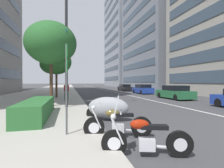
{
  "coord_description": "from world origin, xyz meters",
  "views": [
    {
      "loc": [
        -3.31,
        7.77,
        1.8
      ],
      "look_at": [
        17.63,
        2.47,
        1.54
      ],
      "focal_mm": 26.99,
      "sensor_mm": 36.0,
      "label": 1
    }
  ],
  "objects_px": {
    "motorcycle_under_tarp": "(108,108)",
    "motorcycle_nearest_camera": "(117,124)",
    "motorcycle_second_in_row": "(145,138)",
    "car_far_down_avenue": "(143,89)",
    "street_tree_far_plaza": "(56,62)",
    "street_tree_by_lamp_post": "(52,64)",
    "pedestrian_on_plaza": "(66,91)",
    "car_lead_in_lane": "(174,93)",
    "parking_sign_by_curb": "(67,78)",
    "street_tree_mid_sidewalk": "(51,43)",
    "street_lamp_with_banners": "(71,26)",
    "car_approaching_light": "(125,88)"
  },
  "relations": [
    {
      "from": "motorcycle_second_in_row",
      "to": "motorcycle_under_tarp",
      "type": "xyz_separation_m",
      "value": [
        3.93,
        0.03,
        0.16
      ]
    },
    {
      "from": "street_tree_far_plaza",
      "to": "pedestrian_on_plaza",
      "type": "xyz_separation_m",
      "value": [
        -2.98,
        -1.08,
        -3.0
      ]
    },
    {
      "from": "motorcycle_nearest_camera",
      "to": "street_lamp_with_banners",
      "type": "relative_size",
      "value": 0.24
    },
    {
      "from": "car_lead_in_lane",
      "to": "pedestrian_on_plaza",
      "type": "height_order",
      "value": "pedestrian_on_plaza"
    },
    {
      "from": "motorcycle_second_in_row",
      "to": "pedestrian_on_plaza",
      "type": "height_order",
      "value": "pedestrian_on_plaza"
    },
    {
      "from": "car_approaching_light",
      "to": "street_tree_far_plaza",
      "type": "relative_size",
      "value": 0.9
    },
    {
      "from": "motorcycle_second_in_row",
      "to": "street_lamp_with_banners",
      "type": "distance_m",
      "value": 9.51
    },
    {
      "from": "car_far_down_avenue",
      "to": "pedestrian_on_plaza",
      "type": "relative_size",
      "value": 2.72
    },
    {
      "from": "motorcycle_under_tarp",
      "to": "pedestrian_on_plaza",
      "type": "distance_m",
      "value": 8.55
    },
    {
      "from": "motorcycle_nearest_camera",
      "to": "street_lamp_with_banners",
      "type": "bearing_deg",
      "value": -64.98
    },
    {
      "from": "motorcycle_nearest_camera",
      "to": "motorcycle_second_in_row",
      "type": "bearing_deg",
      "value": 113.39
    },
    {
      "from": "car_lead_in_lane",
      "to": "street_tree_by_lamp_post",
      "type": "height_order",
      "value": "street_tree_by_lamp_post"
    },
    {
      "from": "parking_sign_by_curb",
      "to": "car_approaching_light",
      "type": "bearing_deg",
      "value": -22.21
    },
    {
      "from": "street_tree_by_lamp_post",
      "to": "pedestrian_on_plaza",
      "type": "xyz_separation_m",
      "value": [
        -9.28,
        -2.18,
        -3.37
      ]
    },
    {
      "from": "motorcycle_under_tarp",
      "to": "parking_sign_by_curb",
      "type": "distance_m",
      "value": 3.15
    },
    {
      "from": "motorcycle_second_in_row",
      "to": "street_tree_by_lamp_post",
      "type": "relative_size",
      "value": 0.38
    },
    {
      "from": "street_tree_far_plaza",
      "to": "motorcycle_under_tarp",
      "type": "bearing_deg",
      "value": -164.72
    },
    {
      "from": "motorcycle_second_in_row",
      "to": "street_tree_by_lamp_post",
      "type": "distance_m",
      "value": 22.26
    },
    {
      "from": "motorcycle_under_tarp",
      "to": "street_tree_far_plaza",
      "type": "relative_size",
      "value": 0.41
    },
    {
      "from": "car_far_down_avenue",
      "to": "street_tree_far_plaza",
      "type": "xyz_separation_m",
      "value": [
        -5.12,
        12.34,
        3.27
      ]
    },
    {
      "from": "pedestrian_on_plaza",
      "to": "car_far_down_avenue",
      "type": "bearing_deg",
      "value": -74.36
    },
    {
      "from": "street_tree_by_lamp_post",
      "to": "motorcycle_under_tarp",
      "type": "bearing_deg",
      "value": -166.64
    },
    {
      "from": "car_far_down_avenue",
      "to": "street_tree_mid_sidewalk",
      "type": "xyz_separation_m",
      "value": [
        -11.85,
        12.2,
        3.77
      ]
    },
    {
      "from": "street_lamp_with_banners",
      "to": "street_tree_mid_sidewalk",
      "type": "relative_size",
      "value": 1.6
    },
    {
      "from": "motorcycle_under_tarp",
      "to": "motorcycle_nearest_camera",
      "type": "bearing_deg",
      "value": 114.3
    },
    {
      "from": "car_lead_in_lane",
      "to": "street_lamp_with_banners",
      "type": "distance_m",
      "value": 12.52
    },
    {
      "from": "car_lead_in_lane",
      "to": "car_approaching_light",
      "type": "relative_size",
      "value": 0.99
    },
    {
      "from": "motorcycle_nearest_camera",
      "to": "parking_sign_by_curb",
      "type": "height_order",
      "value": "parking_sign_by_curb"
    },
    {
      "from": "motorcycle_nearest_camera",
      "to": "car_lead_in_lane",
      "type": "xyz_separation_m",
      "value": [
        10.54,
        -9.37,
        0.25
      ]
    },
    {
      "from": "motorcycle_under_tarp",
      "to": "street_tree_mid_sidewalk",
      "type": "distance_m",
      "value": 6.66
    },
    {
      "from": "street_lamp_with_banners",
      "to": "street_tree_mid_sidewalk",
      "type": "bearing_deg",
      "value": 63.98
    },
    {
      "from": "street_tree_mid_sidewalk",
      "to": "street_tree_far_plaza",
      "type": "distance_m",
      "value": 6.74
    },
    {
      "from": "street_tree_far_plaza",
      "to": "motorcycle_nearest_camera",
      "type": "bearing_deg",
      "value": -168.33
    },
    {
      "from": "motorcycle_under_tarp",
      "to": "street_tree_mid_sidewalk",
      "type": "relative_size",
      "value": 0.36
    },
    {
      "from": "motorcycle_second_in_row",
      "to": "street_tree_mid_sidewalk",
      "type": "xyz_separation_m",
      "value": [
        8.5,
        2.97,
        4.02
      ]
    },
    {
      "from": "parking_sign_by_curb",
      "to": "street_tree_far_plaza",
      "type": "xyz_separation_m",
      "value": [
        13.49,
        1.27,
        2.03
      ]
    },
    {
      "from": "car_approaching_light",
      "to": "pedestrian_on_plaza",
      "type": "relative_size",
      "value": 2.91
    },
    {
      "from": "street_tree_by_lamp_post",
      "to": "pedestrian_on_plaza",
      "type": "height_order",
      "value": "street_tree_by_lamp_post"
    },
    {
      "from": "motorcycle_second_in_row",
      "to": "motorcycle_under_tarp",
      "type": "height_order",
      "value": "motorcycle_second_in_row"
    },
    {
      "from": "motorcycle_under_tarp",
      "to": "street_tree_mid_sidewalk",
      "type": "bearing_deg",
      "value": -27.22
    },
    {
      "from": "motorcycle_under_tarp",
      "to": "car_lead_in_lane",
      "type": "distance_m",
      "value": 12.19
    },
    {
      "from": "car_lead_in_lane",
      "to": "parking_sign_by_curb",
      "type": "relative_size",
      "value": 1.62
    },
    {
      "from": "pedestrian_on_plaza",
      "to": "car_lead_in_lane",
      "type": "bearing_deg",
      "value": -111.28
    },
    {
      "from": "car_far_down_avenue",
      "to": "motorcycle_nearest_camera",
      "type": "bearing_deg",
      "value": 153.02
    },
    {
      "from": "car_far_down_avenue",
      "to": "street_tree_by_lamp_post",
      "type": "relative_size",
      "value": 0.78
    },
    {
      "from": "street_tree_far_plaza",
      "to": "car_far_down_avenue",
      "type": "bearing_deg",
      "value": -67.46
    },
    {
      "from": "car_approaching_light",
      "to": "car_far_down_avenue",
      "type": "bearing_deg",
      "value": -178.72
    },
    {
      "from": "motorcycle_second_in_row",
      "to": "car_approaching_light",
      "type": "bearing_deg",
      "value": -90.65
    },
    {
      "from": "parking_sign_by_curb",
      "to": "street_tree_mid_sidewalk",
      "type": "relative_size",
      "value": 0.49
    },
    {
      "from": "motorcycle_second_in_row",
      "to": "motorcycle_under_tarp",
      "type": "distance_m",
      "value": 3.94
    }
  ]
}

